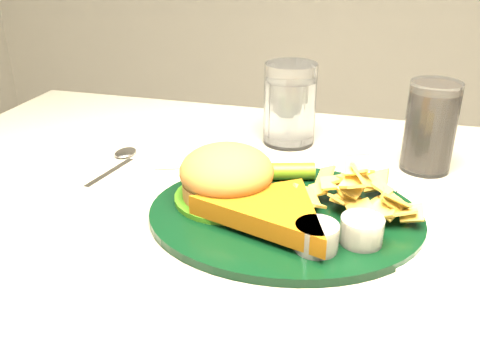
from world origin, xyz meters
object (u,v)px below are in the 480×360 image
object	(u,v)px
water_glass	(290,104)
fork_napkin	(385,235)
dinner_plate	(286,192)
cola_glass	(430,127)

from	to	relation	value
water_glass	fork_napkin	size ratio (longest dim) A/B	0.78
dinner_plate	cola_glass	size ratio (longest dim) A/B	2.54
water_glass	fork_napkin	world-z (taller)	water_glass
water_glass	fork_napkin	xyz separation A→B (m)	(0.17, -0.28, -0.06)
dinner_plate	fork_napkin	size ratio (longest dim) A/B	1.98
cola_glass	fork_napkin	bearing A→B (deg)	-102.66
fork_napkin	cola_glass	bearing A→B (deg)	87.01
water_glass	fork_napkin	distance (m)	0.33
water_glass	cola_glass	world-z (taller)	same
dinner_plate	cola_glass	xyz separation A→B (m)	(0.17, 0.21, 0.03)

